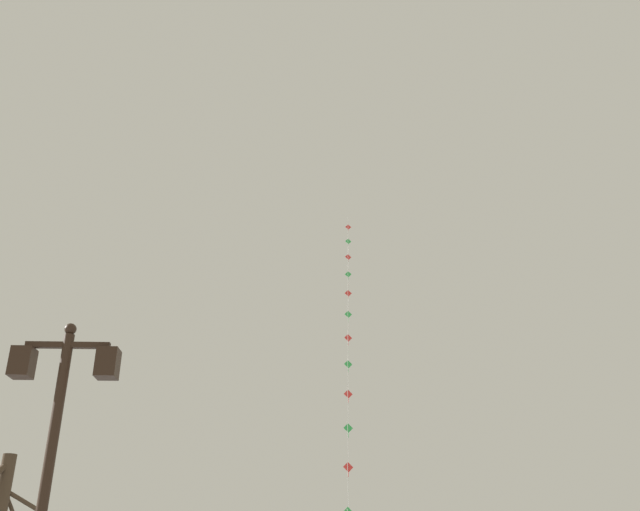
# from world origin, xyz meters

# --- Properties ---
(twin_lantern_lamp_post) EXTENTS (1.41, 0.28, 5.03)m
(twin_lantern_lamp_post) POSITION_xyz_m (-2.26, 8.68, 3.48)
(twin_lantern_lamp_post) COLOR black
(twin_lantern_lamp_post) RESTS_ON ground_plane
(kite_train) EXTENTS (1.89, 17.54, 22.52)m
(kite_train) POSITION_xyz_m (3.28, 30.47, 11.42)
(kite_train) COLOR brown
(kite_train) RESTS_ON ground_plane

